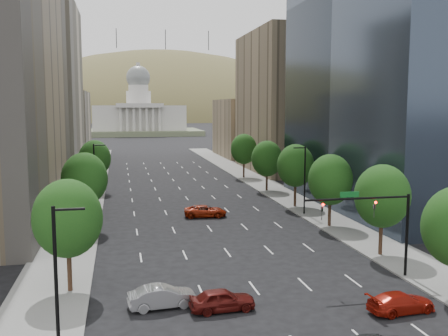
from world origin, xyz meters
TOP-DOWN VIEW (x-y plane):
  - sidewalk_left at (-15.50, 60.00)m, footprint 6.00×200.00m
  - sidewalk_right at (15.50, 60.00)m, footprint 6.00×200.00m
  - midrise_cream_left at (-25.00, 103.00)m, footprint 14.00×30.00m
  - filler_left at (-25.00, 136.00)m, footprint 14.00×26.00m
  - parking_tan_right at (25.00, 100.00)m, footprint 14.00×30.00m
  - filler_right at (25.00, 133.00)m, footprint 14.00×26.00m
  - tree_right_1 at (14.00, 36.00)m, footprint 5.20×5.20m
  - tree_right_2 at (14.00, 48.00)m, footprint 5.20×5.20m
  - tree_right_3 at (14.00, 60.00)m, footprint 5.20×5.20m
  - tree_right_4 at (14.00, 74.00)m, footprint 5.20×5.20m
  - tree_right_5 at (14.00, 90.00)m, footprint 5.20×5.20m
  - tree_left_0 at (-14.00, 32.00)m, footprint 5.20×5.20m
  - tree_left_1 at (-14.00, 52.00)m, footprint 5.20×5.20m
  - tree_left_2 at (-14.00, 78.00)m, footprint 5.20×5.20m
  - streetlight_rn at (13.44, 55.00)m, footprint 1.70×0.20m
  - streetlight_ls at (-13.44, 20.00)m, footprint 1.70×0.20m
  - streetlight_ln at (-13.44, 65.00)m, footprint 1.70×0.20m
  - traffic_signal at (10.53, 30.00)m, footprint 9.12×0.40m
  - capitol at (0.00, 249.71)m, footprint 60.00×40.00m
  - foothills at (34.67, 599.39)m, footprint 720.00×413.00m
  - car_red_near at (8.70, 23.42)m, footprint 5.04×2.51m
  - car_maroon at (-3.32, 26.20)m, footprint 4.69×2.11m
  - car_silver at (-7.35, 27.57)m, footprint 4.98×2.19m
  - car_red_far at (0.59, 56.31)m, footprint 5.65×3.01m

SIDE VIEW (x-z plane):
  - foothills at x=34.67m, z-range -169.28..93.72m
  - sidewalk_left at x=-15.50m, z-range 0.00..0.15m
  - sidewalk_right at x=15.50m, z-range 0.00..0.15m
  - car_red_near at x=8.70m, z-range 0.00..1.41m
  - car_red_far at x=0.59m, z-range 0.00..1.51m
  - car_maroon at x=-3.32m, z-range 0.00..1.56m
  - car_silver at x=-7.35m, z-range 0.00..1.59m
  - streetlight_rn at x=13.44m, z-range 0.34..9.34m
  - streetlight_ls at x=-13.44m, z-range 0.34..9.34m
  - streetlight_ln at x=-13.44m, z-range 0.34..9.34m
  - traffic_signal at x=10.53m, z-range 1.49..8.86m
  - tree_right_4 at x=14.00m, z-range 1.23..9.69m
  - tree_right_2 at x=14.00m, z-range 1.30..9.91m
  - tree_left_2 at x=-14.00m, z-range 1.34..10.02m
  - tree_right_1 at x=14.00m, z-range 1.37..10.12m
  - tree_right_5 at x=14.00m, z-range 1.37..10.12m
  - tree_left_0 at x=-14.00m, z-range 1.37..10.12m
  - tree_right_3 at x=14.00m, z-range 1.44..10.34m
  - tree_left_1 at x=-14.00m, z-range 1.48..10.45m
  - filler_right at x=25.00m, z-range 0.00..16.00m
  - capitol at x=0.00m, z-range -9.02..26.18m
  - filler_left at x=-25.00m, z-range 0.00..18.00m
  - parking_tan_right at x=25.00m, z-range 0.00..30.00m
  - midrise_cream_left at x=-25.00m, z-range 0.00..35.00m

